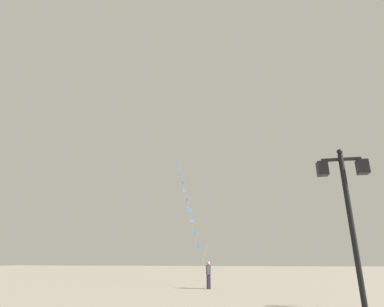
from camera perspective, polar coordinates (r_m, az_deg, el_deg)
name	(u,v)px	position (r m, az deg, el deg)	size (l,w,h in m)	color
ground_plane	(242,290)	(21.95, 9.12, -23.47)	(160.00, 160.00, 0.00)	gray
twin_lantern_lamp_post	(348,201)	(9.51, 26.66, -7.74)	(1.34, 0.28, 4.83)	black
kite_train	(188,203)	(30.82, -0.81, -9.14)	(5.23, 12.28, 13.42)	brown
kite_flyer	(208,274)	(22.27, 3.03, -21.27)	(0.37, 0.62, 1.71)	#1E1E2D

